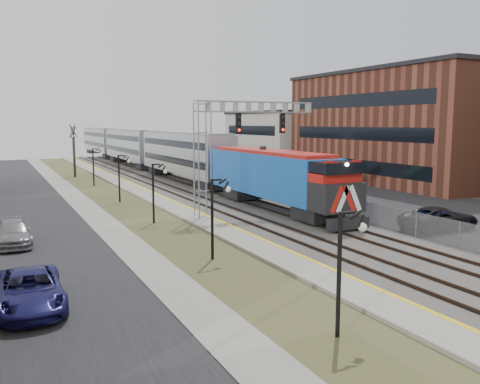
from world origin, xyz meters
TOP-DOWN VIEW (x-y plane):
  - street_west at (-11.50, 35.00)m, footprint 7.00×120.00m
  - sidewalk at (-7.00, 35.00)m, footprint 2.00×120.00m
  - grass_median at (-4.00, 35.00)m, footprint 4.00×120.00m
  - platform at (-1.00, 35.00)m, footprint 2.00×120.00m
  - ballast_bed at (4.00, 35.00)m, footprint 8.00×120.00m
  - parking_lot at (16.00, 35.00)m, footprint 16.00×120.00m
  - platform_edge at (-0.12, 35.00)m, footprint 0.24×120.00m
  - track_near at (2.00, 35.00)m, footprint 1.58×120.00m
  - track_far at (5.50, 35.00)m, footprint 1.58×120.00m
  - train at (5.50, 64.15)m, footprint 3.00×85.85m
  - signal_gantry at (1.22, 27.99)m, footprint 9.00×1.07m
  - lampposts at (-4.00, 18.29)m, footprint 0.14×62.14m
  - fence at (8.20, 35.00)m, footprint 0.04×120.00m
  - buildings_east at (30.00, 31.18)m, footprint 16.00×76.00m
  - bare_trees at (-12.66, 38.91)m, footprint 12.30×42.30m
  - car_lot_c at (11.39, 18.28)m, footprint 5.23×2.46m
  - car_lot_d at (11.84, 18.98)m, footprint 4.83×3.51m
  - car_lot_e at (13.37, 33.67)m, footprint 3.74×1.53m
  - car_lot_f at (11.38, 41.26)m, footprint 4.58×2.58m
  - car_street_a at (-12.41, 14.81)m, footprint 2.31×4.90m
  - car_street_b at (-12.60, 25.57)m, footprint 1.85×4.47m
  - car_lot_g at (13.75, 48.95)m, footprint 5.17×2.71m

SIDE VIEW (x-z plane):
  - street_west at x=-11.50m, z-range 0.00..0.04m
  - parking_lot at x=16.00m, z-range 0.00..0.04m
  - grass_median at x=-4.00m, z-range 0.00..0.06m
  - sidewalk at x=-7.00m, z-range 0.00..0.08m
  - ballast_bed at x=4.00m, z-range 0.00..0.20m
  - platform at x=-1.00m, z-range 0.00..0.24m
  - platform_edge at x=-0.12m, z-range 0.24..0.25m
  - track_near at x=2.00m, z-range 0.20..0.35m
  - track_far at x=5.50m, z-range 0.20..0.35m
  - car_lot_e at x=13.37m, z-range 0.00..1.27m
  - car_street_b at x=-12.60m, z-range 0.00..1.29m
  - car_lot_d at x=11.84m, z-range 0.00..1.30m
  - car_street_a at x=-12.41m, z-range 0.00..1.35m
  - car_lot_f at x=11.38m, z-range 0.00..1.43m
  - car_lot_g at x=13.75m, z-range 0.00..1.43m
  - car_lot_c at x=11.39m, z-range 0.00..1.45m
  - fence at x=8.20m, z-range 0.00..1.60m
  - lampposts at x=-4.00m, z-range 0.00..4.00m
  - bare_trees at x=-12.66m, z-range -0.27..5.68m
  - train at x=5.50m, z-range 0.26..5.58m
  - signal_gantry at x=1.22m, z-range 1.51..9.66m
  - buildings_east at x=30.00m, z-range -1.19..13.81m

